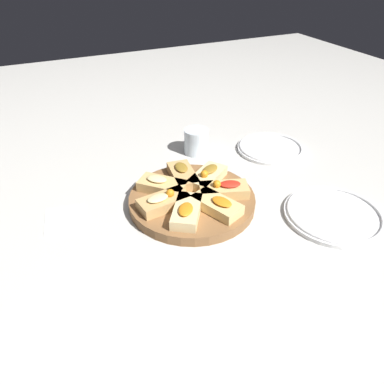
{
  "coord_description": "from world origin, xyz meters",
  "views": [
    {
      "loc": [
        0.68,
        -0.32,
        0.56
      ],
      "look_at": [
        0.0,
        0.0,
        0.04
      ],
      "focal_mm": 35.0,
      "sensor_mm": 36.0,
      "label": 1
    }
  ],
  "objects_px": {
    "napkin_stack": "(64,219)",
    "water_glass": "(196,141)",
    "plate_left": "(271,148)",
    "plate_right": "(334,214)",
    "serving_board": "(192,200)"
  },
  "relations": [
    {
      "from": "napkin_stack",
      "to": "water_glass",
      "type": "bearing_deg",
      "value": 111.87
    },
    {
      "from": "plate_left",
      "to": "water_glass",
      "type": "height_order",
      "value": "water_glass"
    },
    {
      "from": "plate_left",
      "to": "napkin_stack",
      "type": "bearing_deg",
      "value": -82.44
    },
    {
      "from": "plate_left",
      "to": "plate_right",
      "type": "xyz_separation_m",
      "value": [
        0.34,
        -0.06,
        -0.0
      ]
    },
    {
      "from": "plate_left",
      "to": "water_glass",
      "type": "relative_size",
      "value": 2.7
    },
    {
      "from": "serving_board",
      "to": "plate_left",
      "type": "distance_m",
      "value": 0.38
    },
    {
      "from": "plate_left",
      "to": "water_glass",
      "type": "distance_m",
      "value": 0.24
    },
    {
      "from": "plate_left",
      "to": "plate_right",
      "type": "distance_m",
      "value": 0.35
    },
    {
      "from": "water_glass",
      "to": "napkin_stack",
      "type": "relative_size",
      "value": 0.75
    },
    {
      "from": "plate_right",
      "to": "water_glass",
      "type": "distance_m",
      "value": 0.46
    },
    {
      "from": "plate_right",
      "to": "napkin_stack",
      "type": "height_order",
      "value": "plate_right"
    },
    {
      "from": "plate_left",
      "to": "plate_right",
      "type": "relative_size",
      "value": 0.88
    },
    {
      "from": "serving_board",
      "to": "plate_left",
      "type": "xyz_separation_m",
      "value": [
        -0.16,
        0.34,
        -0.0
      ]
    },
    {
      "from": "plate_left",
      "to": "plate_right",
      "type": "height_order",
      "value": "same"
    },
    {
      "from": "napkin_stack",
      "to": "serving_board",
      "type": "bearing_deg",
      "value": 76.79
    }
  ]
}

